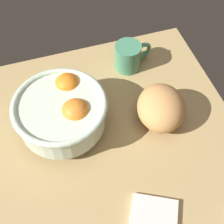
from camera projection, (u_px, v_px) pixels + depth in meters
ground_plane at (126, 163)px, 79.84cm from camera, size 81.80×63.19×3.00cm
fruit_bowl at (63, 111)px, 78.62cm from camera, size 23.19×23.19×11.78cm
bread_loaf at (161, 108)px, 81.66cm from camera, size 16.72×15.42×9.75cm
mug at (129, 56)px, 93.24cm from camera, size 7.67×11.70×8.09cm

